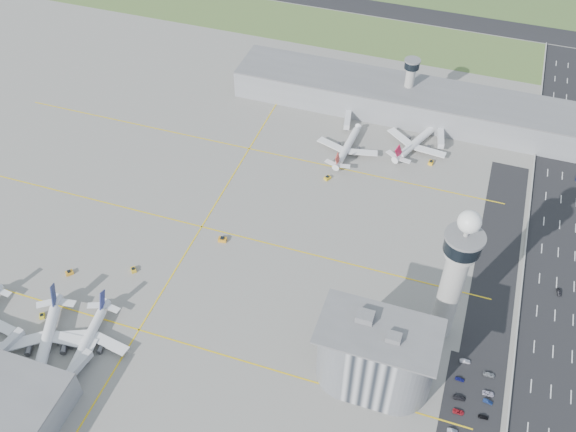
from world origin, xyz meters
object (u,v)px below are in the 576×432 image
(tug_2, at_px, (133,270))
(car_hw_4, at_px, (552,107))
(secondary_tower, at_px, (410,81))
(airplane_far_a, at_px, (348,142))
(car_lot_2, at_px, (458,412))
(car_lot_4, at_px, (460,379))
(jet_bridge_far_1, at_px, (440,132))
(airplane_near_b, at_px, (44,340))
(tug_1, at_px, (42,316))
(car_hw_1, at_px, (559,292))
(admin_building, at_px, (376,356))
(tug_5, at_px, (431,162))
(airplane_far_b, at_px, (417,138))
(car_lot_9, at_px, (488,402))
(car_lot_3, at_px, (459,398))
(car_lot_8, at_px, (483,417))
(tug_4, at_px, (327,178))
(car_lot_11, at_px, (489,375))
(airplane_near_c, at_px, (85,339))
(jet_bridge_far_0, at_px, (349,114))
(car_lot_1, at_px, (452,431))
(tug_3, at_px, (222,239))
(car_lot_5, at_px, (465,361))
(control_tower, at_px, (455,272))
(car_lot_10, at_px, (488,393))
(tug_0, at_px, (69,272))
(jet_bridge_near_2, at_px, (65,383))

(tug_2, relative_size, car_hw_4, 0.91)
(secondary_tower, distance_m, airplane_far_a, 51.54)
(tug_2, bearing_deg, car_lot_2, -50.53)
(car_lot_2, height_order, car_lot_4, car_lot_4)
(jet_bridge_far_1, bearing_deg, airplane_near_b, -43.60)
(secondary_tower, xyz_separation_m, tug_2, (-86.72, -153.47, -17.96))
(tug_1, height_order, car_hw_1, tug_1)
(tug_1, xyz_separation_m, car_lot_4, (162.47, 25.00, -0.21))
(admin_building, xyz_separation_m, tug_5, (-0.52, 130.33, -14.38))
(airplane_far_b, relative_size, car_lot_9, 11.82)
(car_lot_4, bearing_deg, airplane_near_b, 106.11)
(car_lot_3, bearing_deg, jet_bridge_far_1, 6.43)
(car_lot_4, bearing_deg, jet_bridge_far_1, 14.23)
(tug_2, distance_m, car_hw_4, 245.17)
(airplane_far_b, bearing_deg, car_lot_8, -138.35)
(admin_building, relative_size, tug_4, 13.33)
(car_lot_4, bearing_deg, car_lot_11, -59.73)
(airplane_near_c, distance_m, car_lot_4, 141.25)
(jet_bridge_far_1, relative_size, tug_2, 4.80)
(tug_4, bearing_deg, jet_bridge_far_0, 123.42)
(tug_1, xyz_separation_m, car_lot_9, (173.31, 19.03, -0.22))
(tug_4, distance_m, car_lot_9, 131.99)
(airplane_far_a, distance_m, tug_4, 25.48)
(car_lot_1, bearing_deg, admin_building, 65.73)
(tug_3, relative_size, car_lot_1, 1.02)
(car_lot_1, xyz_separation_m, car_lot_4, (-0.43, 21.23, -0.01))
(car_lot_3, bearing_deg, car_lot_4, 1.25)
(jet_bridge_far_0, distance_m, tug_3, 111.00)
(airplane_near_b, height_order, car_hw_1, airplane_near_b)
(jet_bridge_far_1, relative_size, car_lot_9, 4.05)
(airplane_far_a, distance_m, tug_3, 87.94)
(admin_building, relative_size, car_lot_3, 9.39)
(tug_2, relative_size, car_lot_11, 0.67)
(tug_5, height_order, car_lot_5, tug_5)
(car_lot_4, bearing_deg, car_lot_5, -3.34)
(car_lot_4, height_order, car_hw_4, car_lot_4)
(control_tower, distance_m, tug_1, 161.81)
(car_lot_10, height_order, car_lot_11, car_lot_11)
(car_lot_3, bearing_deg, tug_5, 8.76)
(airplane_far_a, xyz_separation_m, tug_0, (-90.42, -118.76, -4.46))
(tug_1, bearing_deg, airplane_near_c, 133.50)
(airplane_far_b, bearing_deg, tug_3, 165.92)
(airplane_near_b, relative_size, airplane_near_c, 1.15)
(tug_0, relative_size, tug_1, 1.17)
(jet_bridge_far_1, bearing_deg, airplane_far_a, -68.04)
(car_lot_3, distance_m, car_lot_9, 10.08)
(jet_bridge_near_2, relative_size, tug_2, 4.80)
(jet_bridge_far_1, bearing_deg, car_lot_8, 4.63)
(secondary_tower, distance_m, car_lot_5, 163.61)
(car_lot_11, bearing_deg, car_lot_3, 142.59)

